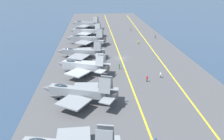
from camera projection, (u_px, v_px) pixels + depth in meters
The scene contains 16 objects.
ground_plane at pixel (121, 59), 78.71m from camera, with size 2000.00×2000.00×0.00m, color #2D425B.
carrier_deck at pixel (121, 59), 78.64m from camera, with size 227.20×45.71×0.40m, color #4C4C4F.
deck_stripe_foul_line at pixel (158, 57), 79.53m from camera, with size 204.48×0.36×0.01m, color yellow.
deck_stripe_centerline at pixel (121, 58), 78.56m from camera, with size 204.48×0.36×0.01m, color yellow.
parked_jet_third at pixel (80, 92), 49.25m from camera, with size 12.90×16.88×6.43m.
parked_jet_fourth at pixel (83, 66), 64.15m from camera, with size 13.08×15.21×6.11m.
parked_jet_fifth at pixel (82, 52), 77.88m from camera, with size 14.09×16.26×6.00m.
parked_jet_sixth at pixel (86, 39), 94.36m from camera, with size 13.89×16.79×6.52m.
parked_jet_seventh at pixel (87, 31), 108.51m from camera, with size 13.14×16.15×6.02m.
parked_jet_eighth at pixel (86, 24), 124.90m from camera, with size 14.16×16.22×6.79m.
crew_green_vest at pixel (119, 66), 68.62m from camera, with size 0.45×0.45×1.77m.
crew_white_vest at pixel (161, 75), 62.41m from camera, with size 0.45×0.46×1.67m.
crew_yellow_vest at pixel (138, 42), 95.39m from camera, with size 0.46×0.42×1.71m.
crew_purple_vest at pixel (155, 36), 105.59m from camera, with size 0.44×0.35×1.80m.
crew_brown_vest at pixel (131, 29), 120.37m from camera, with size 0.31×0.41×1.78m.
crew_red_vest at pixel (147, 78), 60.07m from camera, with size 0.46×0.43×1.70m.
Camera 1 is at (-74.34, 9.09, 24.64)m, focal length 38.00 mm.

